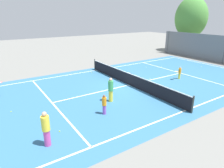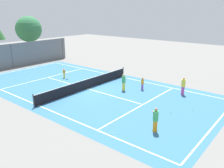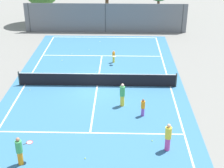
{
  "view_description": "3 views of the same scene",
  "coord_description": "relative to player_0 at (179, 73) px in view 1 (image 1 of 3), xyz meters",
  "views": [
    {
      "loc": [
        11.98,
        -9.57,
        5.42
      ],
      "look_at": [
        1.31,
        -2.57,
        0.96
      ],
      "focal_mm": 31.62,
      "sensor_mm": 36.0,
      "label": 1
    },
    {
      "loc": [
        -15.17,
        -15.51,
        7.29
      ],
      "look_at": [
        0.3,
        -2.9,
        1.0
      ],
      "focal_mm": 37.25,
      "sensor_mm": 36.0,
      "label": 2
    },
    {
      "loc": [
        1.74,
        -23.18,
        11.17
      ],
      "look_at": [
        1.16,
        -1.95,
        1.09
      ],
      "focal_mm": 54.73,
      "sensor_mm": 36.0,
      "label": 3
    }
  ],
  "objects": [
    {
      "name": "tennis_ball_7",
      "position": [
        -1.39,
        -2.22,
        -0.54
      ],
      "size": [
        0.07,
        0.07,
        0.07
      ],
      "primitive_type": "sphere",
      "color": "#CCE533",
      "rests_on": "ground_plane"
    },
    {
      "name": "tennis_ball_0",
      "position": [
        -4.63,
        0.33,
        -0.54
      ],
      "size": [
        0.07,
        0.07,
        0.07
      ],
      "primitive_type": "sphere",
      "color": "#CCE533",
      "rests_on": "ground_plane"
    },
    {
      "name": "tennis_ball_6",
      "position": [
        -3.95,
        1.92,
        -0.54
      ],
      "size": [
        0.07,
        0.07,
        0.07
      ],
      "primitive_type": "sphere",
      "color": "#CCE533",
      "rests_on": "ground_plane"
    },
    {
      "name": "tennis_ball_2",
      "position": [
        -6.44,
        -12.22,
        -0.54
      ],
      "size": [
        0.07,
        0.07,
        0.07
      ],
      "primitive_type": "sphere",
      "color": "#CCE533",
      "rests_on": "ground_plane"
    },
    {
      "name": "tennis_ball_4",
      "position": [
        2.44,
        -11.89,
        -0.54
      ],
      "size": [
        0.07,
        0.07,
        0.07
      ],
      "primitive_type": "sphere",
      "color": "#CCE533",
      "rests_on": "ground_plane"
    },
    {
      "name": "ball_crate",
      "position": [
        -2.97,
        -3.38,
        -0.39
      ],
      "size": [
        0.39,
        0.3,
        0.43
      ],
      "color": "blue",
      "rests_on": "ground_plane"
    },
    {
      "name": "tennis_ball_3",
      "position": [
        -1.18,
        -13.59,
        -0.54
      ],
      "size": [
        0.07,
        0.07,
        0.07
      ],
      "primitive_type": "sphere",
      "color": "#CCE533",
      "rests_on": "ground_plane"
    },
    {
      "name": "player_3",
      "position": [
        2.06,
        -9.09,
        0.04
      ],
      "size": [
        0.26,
        0.26,
        1.2
      ],
      "color": "purple",
      "rests_on": "ground_plane"
    },
    {
      "name": "court_surface",
      "position": [
        -1.13,
        -4.76,
        -0.57
      ],
      "size": [
        13.0,
        25.0,
        0.01
      ],
      "color": "teal",
      "rests_on": "ground_plane"
    },
    {
      "name": "tennis_ball_8",
      "position": [
        -2.45,
        3.16,
        -0.54
      ],
      "size": [
        0.07,
        0.07,
        0.07
      ],
      "primitive_type": "sphere",
      "color": "#CCE533",
      "rests_on": "ground_plane"
    },
    {
      "name": "ground_plane",
      "position": [
        -1.13,
        -4.76,
        -0.58
      ],
      "size": [
        80.0,
        80.0,
        0.0
      ],
      "primitive_type": "plane",
      "color": "slate"
    },
    {
      "name": "tennis_ball_9",
      "position": [
        -1.55,
        5.74,
        -0.54
      ],
      "size": [
        0.07,
        0.07,
        0.07
      ],
      "primitive_type": "sphere",
      "color": "#CCE533",
      "rests_on": "ground_plane"
    },
    {
      "name": "tree_0",
      "position": [
        -8.82,
        12.83,
        4.48
      ],
      "size": [
        4.98,
        4.25,
        8.06
      ],
      "color": "brown",
      "rests_on": "ground_plane"
    },
    {
      "name": "player_1",
      "position": [
        3.19,
        -12.67,
        0.26
      ],
      "size": [
        0.35,
        0.35,
        1.64
      ],
      "color": "#D14799",
      "rests_on": "ground_plane"
    },
    {
      "name": "tennis_ball_5",
      "position": [
        -2.15,
        -2.99,
        -0.54
      ],
      "size": [
        0.07,
        0.07,
        0.07
      ],
      "primitive_type": "sphere",
      "color": "#CCE533",
      "rests_on": "ground_plane"
    },
    {
      "name": "player_0",
      "position": [
        0.0,
        0.0,
        0.0
      ],
      "size": [
        0.36,
        0.81,
        1.1
      ],
      "color": "yellow",
      "rests_on": "ground_plane"
    },
    {
      "name": "player_2",
      "position": [
        0.75,
        -7.8,
        0.26
      ],
      "size": [
        0.35,
        0.35,
        1.63
      ],
      "color": "yellow",
      "rests_on": "ground_plane"
    },
    {
      "name": "tennis_net",
      "position": [
        -1.13,
        -4.76,
        -0.07
      ],
      "size": [
        11.9,
        0.1,
        1.1
      ],
      "color": "#333833",
      "rests_on": "ground_plane"
    },
    {
      "name": "tennis_ball_10",
      "position": [
        -6.04,
        -5.65,
        -0.54
      ],
      "size": [
        0.07,
        0.07,
        0.07
      ],
      "primitive_type": "sphere",
      "color": "#CCE533",
      "rests_on": "ground_plane"
    }
  ]
}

